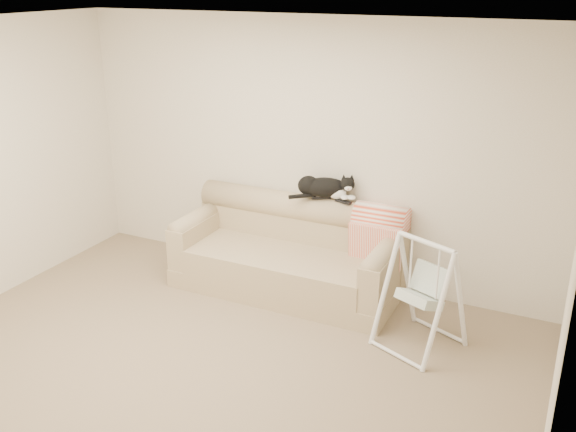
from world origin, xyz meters
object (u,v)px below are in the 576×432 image
Objects in this scene: remote_b at (343,201)px; tuxedo_cat at (324,187)px; baby_swing at (423,293)px; sofa at (289,254)px; remote_a at (321,197)px.

remote_b is 0.23m from tuxedo_cat.
tuxedo_cat is at bearing 148.78° from baby_swing.
sofa is 3.59× the size of tuxedo_cat.
tuxedo_cat reaches higher than remote_a.
baby_swing is (0.98, -0.70, -0.43)m from remote_b.
sofa is 12.46× the size of remote_b.
tuxedo_cat is 0.63× the size of baby_swing.
sofa is at bearing -138.81° from tuxedo_cat.
remote_b is at bearing -2.60° from remote_a.
sofa is at bearing 161.35° from baby_swing.
sofa is 2.28× the size of baby_swing.
remote_a is 1.48m from baby_swing.
tuxedo_cat is at bearing 41.19° from sofa.
remote_a is 0.24m from remote_b.
tuxedo_cat reaches higher than sofa.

